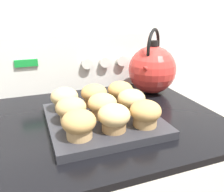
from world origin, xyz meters
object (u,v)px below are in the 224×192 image
object	(u,v)px
muffin_r1_c1	(102,105)
muffin_r2_c0	(65,99)
tea_kettle	(152,69)
muffin_r0_c0	(79,124)
muffin_pan	(103,120)
muffin_r2_c1	(94,95)
muffin_r0_c1	(114,117)
muffin_r1_c2	(131,101)
muffin_r2_c2	(120,92)
muffin_r0_c2	(145,113)
muffin_r1_c0	(71,110)

from	to	relation	value
muffin_r1_c1	muffin_r2_c0	xyz separation A→B (m)	(-0.09, 0.09, 0.00)
muffin_r1_c1	tea_kettle	world-z (taller)	tea_kettle
muffin_r0_c0	muffin_pan	bearing A→B (deg)	45.88
muffin_r1_c1	muffin_r0_c0	bearing A→B (deg)	-134.42
muffin_r1_c1	muffin_r2_c1	distance (m)	0.09
muffin_r0_c1	muffin_r2_c1	size ratio (longest dim) A/B	1.00
muffin_pan	muffin_r1_c2	distance (m)	0.10
muffin_r0_c0	muffin_r2_c1	world-z (taller)	same
muffin_r0_c0	muffin_r2_c2	size ratio (longest dim) A/B	1.00
muffin_r0_c0	muffin_r0_c2	world-z (taller)	same
muffin_r1_c2	muffin_r2_c0	size ratio (longest dim) A/B	1.00
muffin_r2_c2	muffin_r1_c0	bearing A→B (deg)	-153.49
muffin_r0_c1	muffin_r1_c1	xyz separation A→B (m)	(-0.00, 0.09, 0.00)
muffin_r0_c0	muffin_r1_c0	size ratio (longest dim) A/B	1.00
muffin_pan	muffin_r0_c2	bearing A→B (deg)	-46.53
muffin_pan	tea_kettle	world-z (taller)	tea_kettle
muffin_r2_c0	tea_kettle	world-z (taller)	tea_kettle
muffin_r1_c1	muffin_r2_c2	bearing A→B (deg)	44.48
muffin_r0_c0	muffin_r2_c2	bearing A→B (deg)	45.03
muffin_r0_c0	muffin_r1_c1	xyz separation A→B (m)	(0.09, 0.09, 0.00)
muffin_r1_c2	tea_kettle	xyz separation A→B (m)	(0.17, 0.19, 0.04)
muffin_pan	muffin_r1_c1	world-z (taller)	muffin_r1_c1
muffin_pan	muffin_r2_c0	distance (m)	0.14
tea_kettle	muffin_r1_c0	bearing A→B (deg)	-151.45
muffin_r1_c2	muffin_r2_c2	xyz separation A→B (m)	(-0.00, 0.09, 0.00)
muffin_r1_c2	muffin_r0_c0	bearing A→B (deg)	-152.41
muffin_r2_c1	tea_kettle	size ratio (longest dim) A/B	0.33
muffin_r2_c2	muffin_r0_c2	bearing A→B (deg)	-90.96
muffin_r1_c0	muffin_r1_c2	xyz separation A→B (m)	(0.18, 0.00, 0.00)
muffin_pan	muffin_r2_c1	xyz separation A→B (m)	(0.00, 0.09, 0.05)
muffin_pan	muffin_r2_c0	bearing A→B (deg)	136.55
muffin_r0_c0	muffin_r0_c1	distance (m)	0.09
muffin_r1_c2	muffin_r1_c0	bearing A→B (deg)	-178.67
muffin_pan	muffin_r2_c2	distance (m)	0.13
muffin_r0_c1	muffin_r1_c1	world-z (taller)	same
muffin_pan	muffin_r1_c2	size ratio (longest dim) A/B	3.74
muffin_r1_c0	muffin_r1_c1	bearing A→B (deg)	0.23
muffin_pan	muffin_r0_c2	size ratio (longest dim) A/B	3.74
muffin_r0_c0	muffin_r1_c1	world-z (taller)	same
muffin_r1_c0	muffin_r2_c0	size ratio (longest dim) A/B	1.00
muffin_r2_c0	muffin_r2_c2	world-z (taller)	same
muffin_r1_c0	tea_kettle	world-z (taller)	tea_kettle
muffin_r0_c2	muffin_r1_c0	world-z (taller)	same
muffin_r0_c1	tea_kettle	distance (m)	0.38
muffin_r2_c1	muffin_r0_c2	bearing A→B (deg)	-64.61
muffin_r0_c0	muffin_r2_c1	size ratio (longest dim) A/B	1.00
muffin_r0_c0	muffin_r1_c0	world-z (taller)	same
muffin_r0_c2	muffin_r1_c0	xyz separation A→B (m)	(-0.18, 0.09, 0.00)
muffin_r1_c0	muffin_r1_c2	world-z (taller)	same
muffin_r1_c0	muffin_r2_c0	distance (m)	0.09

